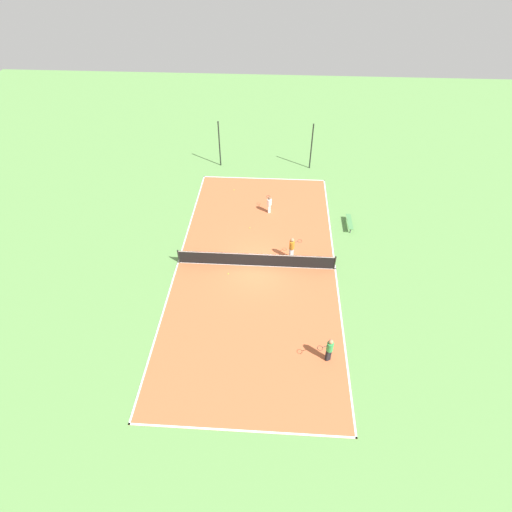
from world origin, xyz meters
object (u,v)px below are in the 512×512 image
Objects in this scene: player_center_orange at (292,247)px; fence_post_back_left at (219,144)px; player_far_white at (269,204)px; bench at (350,222)px; tennis_ball_midcourt at (234,190)px; tennis_net at (256,259)px; player_far_green at (329,349)px; fence_post_back_right at (311,147)px; tennis_ball_far_baseline at (250,228)px; tennis_ball_near_net at (228,274)px.

fence_post_back_left is (-6.60, 12.77, 1.08)m from player_center_orange.
player_center_orange reaches higher than player_far_white.
bench is 0.45× the size of fence_post_back_left.
fence_post_back_left reaches higher than tennis_ball_midcourt.
player_center_orange is (2.41, 0.92, 0.47)m from tennis_net.
player_center_orange is 1.24× the size of player_far_white.
fence_post_back_left is at bearing 90.21° from player_center_orange.
tennis_net is 6.03× the size of player_center_orange.
tennis_net is at bearing 173.66° from player_center_orange.
tennis_net is 6.38m from player_far_white.
player_far_green is at bearing -58.99° from tennis_net.
tennis_net is at bearing -107.00° from fence_post_back_right.
tennis_net is at bearing -75.17° from tennis_ball_midcourt.
fence_post_back_right is (1.77, 12.77, 1.08)m from player_center_orange.
tennis_ball_far_baseline is at bearing 95.82° from bench.
fence_post_back_right is (4.91, 9.55, 2.08)m from tennis_ball_far_baseline.
tennis_ball_near_net is at bearing -86.31° from tennis_ball_midcourt.
player_far_green is 25.44× the size of tennis_ball_midcourt.
fence_post_back_right reaches higher than player_center_orange.
player_far_green is at bearing -103.71° from player_center_orange.
tennis_ball_near_net and tennis_ball_midcourt have the same top height.
player_far_green is 8.87m from tennis_ball_near_net.
fence_post_back_left is at bearing 111.58° from tennis_ball_midcourt.
tennis_ball_far_baseline is at bearing -88.40° from player_far_green.
player_far_green is 20.97m from fence_post_back_right.
tennis_ball_near_net is 5.21m from tennis_ball_far_baseline.
fence_post_back_left reaches higher than tennis_net.
bench is at bearing -25.58° from tennis_ball_midcourt.
player_far_white reaches higher than tennis_net.
player_far_white is 8.90m from fence_post_back_left.
player_far_green is 18.03m from tennis_ball_midcourt.
player_far_white is 7.75m from tennis_ball_near_net.
tennis_ball_near_net is at bearing 123.98° from bench.
player_far_white is 21.17× the size of tennis_ball_midcourt.
tennis_net is 4.23m from tennis_ball_far_baseline.
player_far_white is 21.17× the size of tennis_ball_far_baseline.
player_far_white is at bearing -56.55° from fence_post_back_left.
fence_post_back_left is at bearing 51.59° from bench.
tennis_ball_far_baseline is at bearing -71.54° from tennis_ball_midcourt.
tennis_ball_midcourt is 8.20m from fence_post_back_right.
player_far_green is at bearing -45.52° from tennis_ball_near_net.
tennis_ball_near_net is at bearing -102.07° from tennis_ball_far_baseline.
tennis_ball_near_net is (-8.71, -5.87, -0.34)m from bench.
player_far_green reaches higher than tennis_ball_far_baseline.
player_center_orange is 26.23× the size of tennis_ball_far_baseline.
fence_post_back_right is (3.52, 7.34, 1.31)m from player_far_white.
fence_post_back_left is (-8.54, 20.94, 1.12)m from player_far_green.
player_center_orange is 4.61m from tennis_ball_far_baseline.
bench reaches higher than tennis_ball_far_baseline.
player_center_orange is at bearing -45.63° from tennis_ball_far_baseline.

